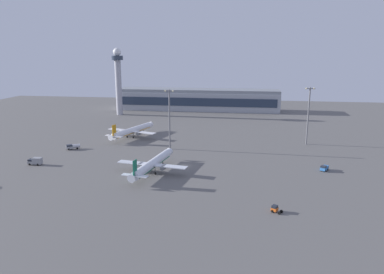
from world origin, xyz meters
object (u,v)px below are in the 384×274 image
(airplane_near_gate, at_px, (132,131))
(catering_truck, at_px, (35,161))
(pushback_tug, at_px, (275,209))
(control_tower, at_px, (118,77))
(apron_light_west, at_px, (308,113))
(fuel_truck, at_px, (73,146))
(baggage_tractor, at_px, (324,168))
(airplane_far_stand, at_px, (152,164))
(apron_light_east, at_px, (169,116))

(airplane_near_gate, xyz_separation_m, catering_truck, (-24.53, -53.09, -2.05))
(airplane_near_gate, bearing_deg, pushback_tug, -32.77)
(control_tower, relative_size, airplane_near_gate, 1.30)
(control_tower, xyz_separation_m, apron_light_west, (121.49, -69.88, -10.94))
(fuel_truck, bearing_deg, catering_truck, 141.13)
(airplane_near_gate, height_order, baggage_tractor, airplane_near_gate)
(fuel_truck, relative_size, baggage_tractor, 1.43)
(control_tower, xyz_separation_m, fuel_truck, (10.10, -95.95, -25.68))
(catering_truck, relative_size, baggage_tractor, 1.25)
(catering_truck, distance_m, apron_light_west, 127.05)
(airplane_near_gate, distance_m, catering_truck, 58.52)
(control_tower, height_order, airplane_far_stand, control_tower)
(airplane_near_gate, height_order, apron_light_east, apron_light_east)
(fuel_truck, xyz_separation_m, baggage_tractor, (112.01, -15.80, -0.19))
(fuel_truck, distance_m, apron_light_east, 48.53)
(apron_light_west, bearing_deg, control_tower, 150.09)
(apron_light_east, bearing_deg, airplane_near_gate, 140.38)
(fuel_truck, bearing_deg, airplane_far_stand, -150.96)
(airplane_near_gate, relative_size, pushback_tug, 10.23)
(apron_light_east, bearing_deg, apron_light_west, 16.07)
(control_tower, bearing_deg, apron_light_west, -29.91)
(airplane_near_gate, distance_m, baggage_tractor, 101.43)
(pushback_tug, distance_m, apron_light_east, 79.63)
(catering_truck, bearing_deg, airplane_far_stand, -94.38)
(fuel_truck, distance_m, pushback_tug, 106.84)
(apron_light_east, bearing_deg, pushback_tug, -55.24)
(airplane_far_stand, xyz_separation_m, catering_truck, (-50.08, 2.70, -1.92))
(baggage_tractor, bearing_deg, control_tower, -10.88)
(control_tower, bearing_deg, catering_truck, -87.11)
(airplane_near_gate, bearing_deg, catering_truck, -96.91)
(airplane_far_stand, distance_m, pushback_tug, 53.08)
(airplane_far_stand, height_order, catering_truck, airplane_far_stand)
(control_tower, bearing_deg, airplane_far_stand, -65.58)
(control_tower, bearing_deg, pushback_tug, -56.74)
(catering_truck, bearing_deg, airplane_near_gate, -26.10)
(baggage_tractor, bearing_deg, apron_light_east, 12.49)
(pushback_tug, bearing_deg, catering_truck, 101.84)
(catering_truck, bearing_deg, control_tower, 1.60)
(pushback_tug, bearing_deg, apron_light_east, 65.34)
(airplane_near_gate, relative_size, fuel_truck, 5.60)
(control_tower, xyz_separation_m, baggage_tractor, (122.11, -111.75, -25.87))
(pushback_tug, height_order, apron_light_east, apron_light_east)
(airplane_near_gate, xyz_separation_m, baggage_tractor, (91.46, -43.78, -2.45))
(airplane_far_stand, height_order, airplane_near_gate, airplane_near_gate)
(fuel_truck, relative_size, apron_light_west, 0.23)
(fuel_truck, relative_size, apron_light_east, 0.23)
(airplane_far_stand, relative_size, pushback_tug, 10.10)
(catering_truck, relative_size, pushback_tug, 1.60)
(airplane_far_stand, height_order, apron_light_west, apron_light_west)
(baggage_tractor, distance_m, apron_light_west, 44.46)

